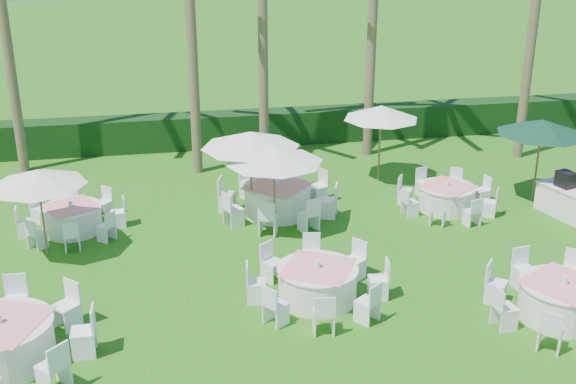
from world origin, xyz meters
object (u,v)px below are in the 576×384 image
at_px(banquet_table_c, 562,300).
at_px(umbrella_green, 542,127).
at_px(umbrella_d, 381,112).
at_px(banquet_table_b, 317,282).
at_px(banquet_table_f, 447,197).
at_px(umbrella_b, 274,155).
at_px(umbrella_c, 250,140).
at_px(banquet_table_a, 2,341).
at_px(banquet_table_d, 72,218).
at_px(umbrella_a, 37,178).
at_px(banquet_table_e, 277,199).

distance_m(banquet_table_c, umbrella_green, 6.96).
bearing_deg(umbrella_d, banquet_table_c, -81.17).
height_order(banquet_table_b, banquet_table_f, banquet_table_b).
xyz_separation_m(banquet_table_b, banquet_table_c, (4.88, -1.67, 0.01)).
xyz_separation_m(umbrella_b, umbrella_c, (-0.49, 0.89, 0.17)).
distance_m(banquet_table_a, umbrella_c, 8.35).
distance_m(banquet_table_f, umbrella_d, 3.43).
bearing_deg(banquet_table_a, umbrella_c, 46.89).
relative_size(banquet_table_c, umbrella_b, 1.23).
distance_m(banquet_table_a, banquet_table_f, 12.45).
relative_size(banquet_table_a, banquet_table_c, 1.08).
xyz_separation_m(banquet_table_d, umbrella_a, (-0.50, -1.40, 1.69)).
distance_m(banquet_table_c, umbrella_d, 8.91).
bearing_deg(banquet_table_e, umbrella_green, -3.21).
bearing_deg(umbrella_a, banquet_table_b, -28.52).
xyz_separation_m(banquet_table_b, umbrella_d, (3.54, 6.95, 1.82)).
bearing_deg(banquet_table_a, banquet_table_d, 83.02).
bearing_deg(banquet_table_b, banquet_table_a, -169.06).
bearing_deg(umbrella_green, umbrella_b, -175.17).
bearing_deg(umbrella_a, umbrella_c, 14.51).
height_order(banquet_table_a, banquet_table_f, banquet_table_a).
bearing_deg(banquet_table_d, banquet_table_e, 1.82).
xyz_separation_m(umbrella_a, umbrella_green, (13.67, 1.16, 0.19)).
bearing_deg(umbrella_d, umbrella_b, -140.96).
height_order(banquet_table_c, umbrella_a, umbrella_a).
bearing_deg(banquet_table_f, banquet_table_b, -137.67).
bearing_deg(banquet_table_e, banquet_table_b, -89.41).
distance_m(banquet_table_e, umbrella_c, 2.01).
distance_m(banquet_table_d, umbrella_green, 13.31).
bearing_deg(umbrella_b, banquet_table_c, -46.63).
bearing_deg(banquet_table_c, banquet_table_d, 148.65).
xyz_separation_m(banquet_table_e, umbrella_green, (7.58, -0.42, 1.82)).
distance_m(umbrella_b, umbrella_d, 4.96).
height_order(banquet_table_a, umbrella_d, umbrella_d).
bearing_deg(umbrella_d, banquet_table_f, -64.89).
height_order(umbrella_d, umbrella_green, umbrella_green).
distance_m(banquet_table_b, umbrella_a, 7.17).
bearing_deg(banquet_table_d, umbrella_c, -0.29).
relative_size(banquet_table_e, umbrella_a, 1.42).
height_order(banquet_table_f, umbrella_b, umbrella_b).
bearing_deg(banquet_table_a, umbrella_green, 22.37).
bearing_deg(banquet_table_c, banquet_table_b, 161.11).
bearing_deg(banquet_table_d, banquet_table_a, -96.98).
distance_m(banquet_table_f, umbrella_green, 3.35).
bearing_deg(umbrella_c, umbrella_d, 27.27).
distance_m(banquet_table_e, umbrella_b, 2.02).
xyz_separation_m(banquet_table_c, banquet_table_e, (-4.93, 6.59, 0.03)).
bearing_deg(umbrella_c, banquet_table_d, 179.71).
distance_m(banquet_table_e, banquet_table_f, 4.85).
height_order(banquet_table_a, umbrella_b, umbrella_b).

